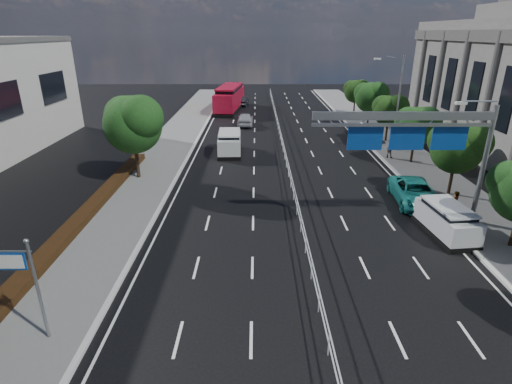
{
  "coord_description": "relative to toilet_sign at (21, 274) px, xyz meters",
  "views": [
    {
      "loc": [
        -2.61,
        -12.04,
        10.92
      ],
      "look_at": [
        -2.62,
        9.14,
        2.4
      ],
      "focal_mm": 28.0,
      "sensor_mm": 36.0,
      "label": 1
    }
  ],
  "objects": [
    {
      "name": "overhead_gantry",
      "position": [
        17.69,
        10.05,
        2.66
      ],
      "size": [
        10.24,
        0.38,
        7.45
      ],
      "color": "gray",
      "rests_on": "ground"
    },
    {
      "name": "parked_car_dark",
      "position": [
        19.25,
        29.72,
        -2.21
      ],
      "size": [
        2.59,
        5.27,
        1.47
      ],
      "primitive_type": "imported",
      "rotation": [
        0.0,
        0.0,
        -0.11
      ],
      "color": "black",
      "rests_on": "ground"
    },
    {
      "name": "kerb_near",
      "position": [
        1.95,
        0.0,
        -2.87
      ],
      "size": [
        0.25,
        140.0,
        0.15
      ],
      "primitive_type": "cube",
      "color": "silver",
      "rests_on": "ground"
    },
    {
      "name": "near_tree_back",
      "position": [
        -0.99,
        17.97,
        1.67
      ],
      "size": [
        4.84,
        4.51,
        6.69
      ],
      "color": "black",
      "rests_on": "ground"
    },
    {
      "name": "streetlight_far",
      "position": [
        21.46,
        26.0,
        2.27
      ],
      "size": [
        2.78,
        2.4,
        9.0
      ],
      "color": "gray",
      "rests_on": "ground"
    },
    {
      "name": "far_tree_e",
      "position": [
        22.2,
        21.98,
        0.61
      ],
      "size": [
        3.63,
        3.38,
        5.13
      ],
      "color": "black",
      "rests_on": "ground"
    },
    {
      "name": "far_tree_f",
      "position": [
        22.2,
        29.48,
        0.55
      ],
      "size": [
        3.52,
        3.28,
        5.02
      ],
      "color": "black",
      "rests_on": "ground"
    },
    {
      "name": "sidewalk_near",
      "position": [
        -0.55,
        0.0,
        -2.87
      ],
      "size": [
        5.0,
        140.0,
        0.14
      ],
      "primitive_type": "cube",
      "color": "slate",
      "rests_on": "ground"
    },
    {
      "name": "red_bus",
      "position": [
        4.39,
        48.11,
        -1.09
      ],
      "size": [
        4.1,
        12.16,
        3.56
      ],
      "rotation": [
        0.0,
        0.0,
        -0.11
      ],
      "color": "black",
      "rests_on": "ground"
    },
    {
      "name": "far_tree_d",
      "position": [
        22.2,
        14.48,
        0.74
      ],
      "size": [
        3.85,
        3.59,
        5.34
      ],
      "color": "black",
      "rests_on": "ground"
    },
    {
      "name": "far_tree_g",
      "position": [
        22.2,
        36.98,
        0.81
      ],
      "size": [
        3.96,
        3.69,
        5.45
      ],
      "color": "black",
      "rests_on": "ground"
    },
    {
      "name": "parked_car_teal",
      "position": [
        19.13,
        13.02,
        -2.16
      ],
      "size": [
        2.99,
        5.8,
        1.57
      ],
      "primitive_type": "imported",
      "rotation": [
        0.0,
        0.0,
        -0.07
      ],
      "color": "#1B7B76",
      "rests_on": "ground"
    },
    {
      "name": "silver_minivan",
      "position": [
        19.25,
        8.53,
        -2.05
      ],
      "size": [
        2.3,
        4.54,
        1.81
      ],
      "rotation": [
        0.0,
        0.0,
        0.11
      ],
      "color": "black",
      "rests_on": "ground"
    },
    {
      "name": "white_minivan",
      "position": [
        5.79,
        25.15,
        -1.89
      ],
      "size": [
        2.3,
        4.99,
        2.14
      ],
      "rotation": [
        0.0,
        0.0,
        0.04
      ],
      "color": "black",
      "rests_on": "ground"
    },
    {
      "name": "pedestrian_a",
      "position": [
        20.55,
        10.49,
        -1.92
      ],
      "size": [
        0.76,
        0.65,
        1.76
      ],
      "primitive_type": "imported",
      "rotation": [
        0.0,
        0.0,
        3.58
      ],
      "color": "gray",
      "rests_on": "sidewalk_far"
    },
    {
      "name": "ground",
      "position": [
        10.95,
        0.0,
        -2.94
      ],
      "size": [
        160.0,
        160.0,
        0.0
      ],
      "primitive_type": "plane",
      "color": "black",
      "rests_on": "ground"
    },
    {
      "name": "pedestrian_b",
      "position": [
        20.55,
        23.35,
        -2.03
      ],
      "size": [
        0.92,
        0.83,
        1.55
      ],
      "primitive_type": "imported",
      "rotation": [
        0.0,
        0.0,
        2.74
      ],
      "color": "gray",
      "rests_on": "sidewalk_far"
    },
    {
      "name": "near_car_dark",
      "position": [
        6.18,
        52.13,
        -2.23
      ],
      "size": [
        1.95,
        4.45,
        1.42
      ],
      "primitive_type": "imported",
      "rotation": [
        0.0,
        0.0,
        3.04
      ],
      "color": "black",
      "rests_on": "ground"
    },
    {
      "name": "hedge_near",
      "position": [
        -2.35,
        5.0,
        -2.58
      ],
      "size": [
        1.0,
        36.0,
        0.44
      ],
      "primitive_type": "cube",
      "color": "black",
      "rests_on": "sidewalk_near"
    },
    {
      "name": "far_tree_h",
      "position": [
        22.2,
        44.48,
        0.48
      ],
      "size": [
        3.41,
        3.18,
        4.91
      ],
      "color": "black",
      "rests_on": "ground"
    },
    {
      "name": "near_car_silver",
      "position": [
        6.98,
        37.64,
        -2.16
      ],
      "size": [
        1.9,
        4.62,
        1.57
      ],
      "primitive_type": "imported",
      "rotation": [
        0.0,
        0.0,
        3.13
      ],
      "color": "#A8A9AF",
      "rests_on": "ground"
    },
    {
      "name": "toilet_sign",
      "position": [
        0.0,
        0.0,
        0.0
      ],
      "size": [
        1.62,
        0.18,
        4.34
      ],
      "color": "gray",
      "rests_on": "ground"
    },
    {
      "name": "median_fence",
      "position": [
        10.95,
        22.5,
        -2.42
      ],
      "size": [
        0.05,
        85.0,
        1.02
      ],
      "color": "silver",
      "rests_on": "ground"
    }
  ]
}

